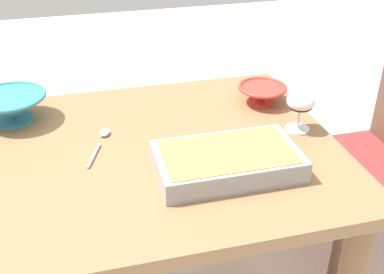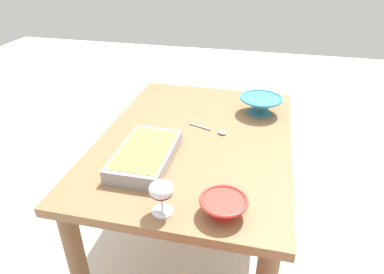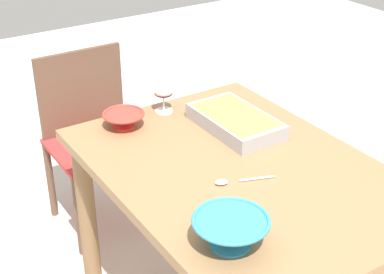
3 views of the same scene
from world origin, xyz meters
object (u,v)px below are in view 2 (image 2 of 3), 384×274
object	(u,v)px
wine_glass	(161,191)
serving_spoon	(215,131)
dining_table	(196,157)
casserole_dish	(145,154)
mixing_bowl	(223,205)
small_bowl	(260,104)

from	to	relation	value
wine_glass	serving_spoon	world-z (taller)	wine_glass
serving_spoon	dining_table	bearing A→B (deg)	-51.61
wine_glass	casserole_dish	distance (m)	0.33
wine_glass	mixing_bowl	xyz separation A→B (m)	(-0.04, 0.21, -0.05)
mixing_bowl	small_bowl	distance (m)	0.82
dining_table	small_bowl	xyz separation A→B (m)	(-0.33, 0.28, 0.17)
small_bowl	casserole_dish	bearing A→B (deg)	-37.57
wine_glass	small_bowl	world-z (taller)	wine_glass
casserole_dish	wine_glass	bearing A→B (deg)	29.42
wine_glass	serving_spoon	distance (m)	0.61
dining_table	wine_glass	distance (m)	0.57
small_bowl	serving_spoon	size ratio (longest dim) A/B	1.10
wine_glass	small_bowl	bearing A→B (deg)	161.77
wine_glass	small_bowl	xyz separation A→B (m)	(-0.86, 0.28, -0.04)
dining_table	wine_glass	bearing A→B (deg)	-0.18
wine_glass	serving_spoon	size ratio (longest dim) A/B	0.63
mixing_bowl	small_bowl	xyz separation A→B (m)	(-0.82, 0.08, 0.01)
mixing_bowl	serving_spoon	distance (m)	0.57
dining_table	casserole_dish	size ratio (longest dim) A/B	3.23
dining_table	casserole_dish	xyz separation A→B (m)	(0.25, -0.16, 0.15)
wine_glass	mixing_bowl	distance (m)	0.22
wine_glass	casserole_dish	bearing A→B (deg)	-150.58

